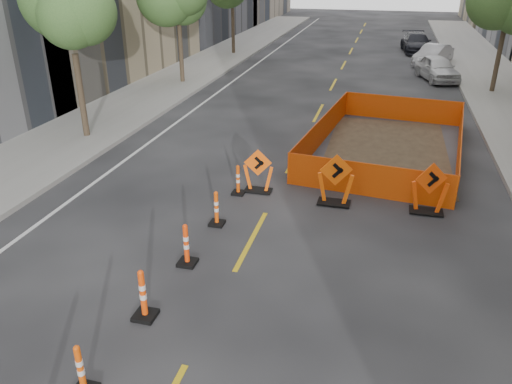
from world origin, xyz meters
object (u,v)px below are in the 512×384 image
(channelizer_5, at_px, (216,208))
(channelizer_6, at_px, (238,180))
(channelizer_2, at_px, (81,370))
(parked_car_near, at_px, (437,68))
(channelizer_3, at_px, (143,294))
(parked_car_far, at_px, (417,43))
(chevron_sign_left, at_px, (258,171))
(parked_car_mid, at_px, (433,55))
(channelizer_4, at_px, (186,245))
(chevron_sign_center, at_px, (336,180))
(chevron_sign_right, at_px, (430,188))

(channelizer_5, relative_size, channelizer_6, 1.04)
(channelizer_2, distance_m, parked_car_near, 27.15)
(channelizer_3, distance_m, parked_car_far, 34.65)
(chevron_sign_left, height_order, parked_car_mid, chevron_sign_left)
(chevron_sign_left, bearing_deg, channelizer_4, -108.59)
(parked_car_far, bearing_deg, parked_car_mid, -85.84)
(chevron_sign_center, bearing_deg, channelizer_6, 163.69)
(channelizer_3, height_order, channelizer_5, channelizer_3)
(channelizer_4, bearing_deg, parked_car_far, 79.38)
(chevron_sign_right, xyz_separation_m, parked_car_mid, (1.42, 22.91, -0.10))
(channelizer_2, bearing_deg, parked_car_near, 74.80)
(chevron_sign_left, relative_size, parked_car_mid, 0.34)
(chevron_sign_center, distance_m, parked_car_far, 28.22)
(chevron_sign_right, bearing_deg, channelizer_2, -147.02)
(chevron_sign_left, bearing_deg, chevron_sign_center, -17.66)
(channelizer_4, relative_size, parked_car_mid, 0.26)
(parked_car_near, distance_m, parked_car_mid, 4.87)
(channelizer_3, height_order, parked_car_far, parked_car_far)
(chevron_sign_center, distance_m, chevron_sign_right, 2.58)
(parked_car_near, bearing_deg, parked_car_mid, 73.34)
(chevron_sign_left, xyz_separation_m, parked_car_mid, (6.35, 22.73, -0.03))
(chevron_sign_left, height_order, chevron_sign_right, chevron_sign_right)
(channelizer_5, distance_m, chevron_sign_left, 2.40)
(parked_car_mid, bearing_deg, parked_car_near, -66.21)
(chevron_sign_left, bearing_deg, chevron_sign_right, -12.84)
(channelizer_6, bearing_deg, channelizer_3, -91.50)
(channelizer_4, relative_size, chevron_sign_left, 0.77)
(parked_car_near, bearing_deg, channelizer_3, -122.23)
(channelizer_2, relative_size, parked_car_near, 0.24)
(parked_car_mid, bearing_deg, channelizer_5, -81.04)
(channelizer_6, bearing_deg, channelizer_4, -90.83)
(chevron_sign_center, xyz_separation_m, parked_car_far, (3.06, 28.06, -0.08))
(channelizer_3, bearing_deg, parked_car_far, 79.83)
(channelizer_2, relative_size, chevron_sign_right, 0.65)
(channelizer_2, xyz_separation_m, channelizer_6, (0.27, 8.01, -0.02))
(channelizer_2, xyz_separation_m, channelizer_3, (0.12, 2.00, 0.06))
(channelizer_2, height_order, channelizer_5, channelizer_2)
(chevron_sign_left, bearing_deg, channelizer_2, -106.27)
(channelizer_4, relative_size, channelizer_6, 1.13)
(channelizer_4, relative_size, channelizer_5, 1.08)
(channelizer_2, relative_size, parked_car_mid, 0.25)
(chevron_sign_left, relative_size, parked_car_far, 0.29)
(channelizer_6, bearing_deg, chevron_sign_right, 1.44)
(channelizer_5, height_order, parked_car_near, parked_car_near)
(parked_car_mid, xyz_separation_m, parked_car_far, (-0.93, 5.04, 0.04))
(channelizer_4, xyz_separation_m, parked_car_near, (6.90, 22.19, 0.17))
(channelizer_3, distance_m, chevron_sign_right, 8.34)
(channelizer_6, relative_size, chevron_sign_center, 0.60)
(channelizer_6, distance_m, chevron_sign_center, 2.91)
(channelizer_3, height_order, chevron_sign_center, chevron_sign_center)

